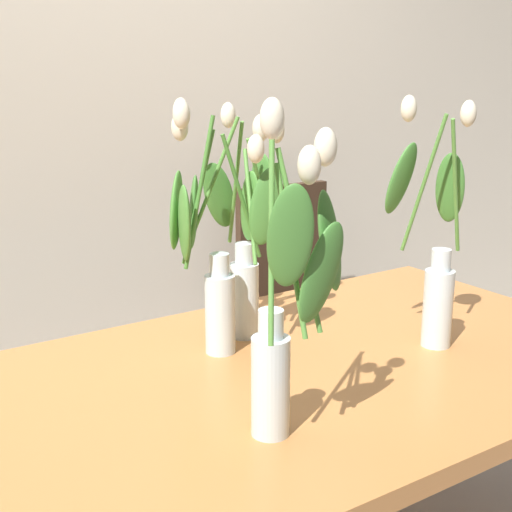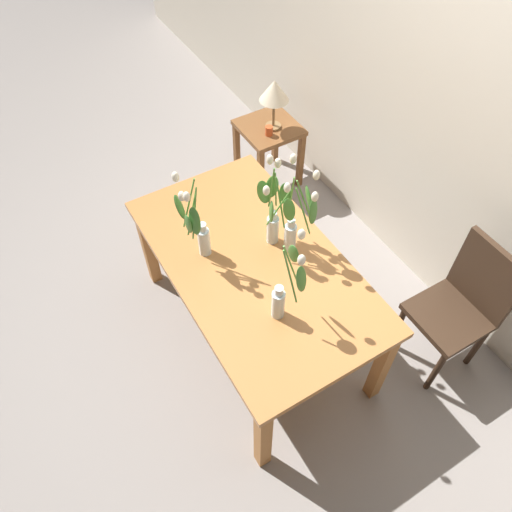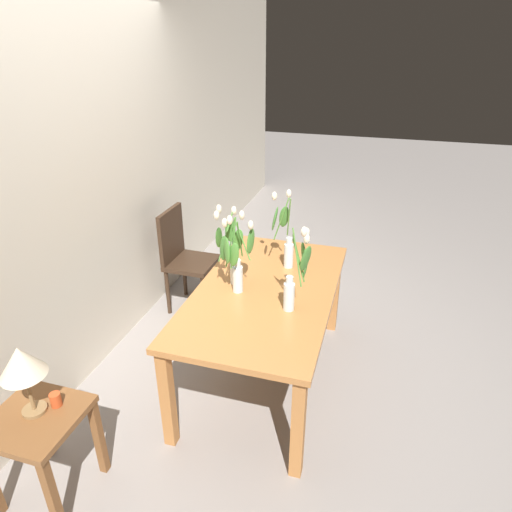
{
  "view_description": "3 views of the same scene",
  "coord_description": "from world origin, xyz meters",
  "views": [
    {
      "loc": [
        -0.85,
        -1.13,
        1.37
      ],
      "look_at": [
        -0.09,
        0.01,
        1.0
      ],
      "focal_mm": 50.08,
      "sensor_mm": 36.0,
      "label": 1
    },
    {
      "loc": [
        1.47,
        -0.87,
        2.88
      ],
      "look_at": [
        0.09,
        -0.04,
        0.91
      ],
      "focal_mm": 34.64,
      "sensor_mm": 36.0,
      "label": 2
    },
    {
      "loc": [
        -2.49,
        -0.67,
        2.26
      ],
      "look_at": [
        -0.03,
        0.06,
        0.99
      ],
      "focal_mm": 31.46,
      "sensor_mm": 36.0,
      "label": 3
    }
  ],
  "objects": [
    {
      "name": "room_wall_rear",
      "position": [
        0.0,
        1.3,
        1.35
      ],
      "size": [
        9.0,
        0.1,
        2.7
      ],
      "primitive_type": "cube",
      "color": "beige",
      "rests_on": "ground"
    },
    {
      "name": "side_table",
      "position": [
        -1.22,
        0.86,
        0.43
      ],
      "size": [
        0.44,
        0.44,
        0.55
      ],
      "color": "brown",
      "rests_on": "ground"
    },
    {
      "name": "tulip_vase_2",
      "position": [
        0.37,
        -0.05,
        0.94
      ],
      "size": [
        0.21,
        0.16,
        0.56
      ],
      "color": "silver",
      "rests_on": "dining_table"
    },
    {
      "name": "tulip_vase_1",
      "position": [
        0.01,
        0.23,
        0.97
      ],
      "size": [
        0.28,
        0.28,
        0.56
      ],
      "color": "silver",
      "rests_on": "dining_table"
    },
    {
      "name": "dining_chair",
      "position": [
        0.73,
        0.95,
        0.52
      ],
      "size": [
        0.41,
        0.41,
        0.93
      ],
      "color": "#382619",
      "rests_on": "ground"
    },
    {
      "name": "tulip_vase_0",
      "position": [
        -0.09,
        0.18,
        0.95
      ],
      "size": [
        0.25,
        0.14,
        0.56
      ],
      "color": "silver",
      "rests_on": "dining_table"
    },
    {
      "name": "tulip_vase_3",
      "position": [
        -0.19,
        -0.24,
        0.96
      ],
      "size": [
        0.19,
        0.17,
        0.58
      ],
      "color": "silver",
      "rests_on": "dining_table"
    },
    {
      "name": "pillar_candle",
      "position": [
        -1.13,
        0.8,
        0.59
      ],
      "size": [
        0.06,
        0.06,
        0.07
      ],
      "primitive_type": "cylinder",
      "color": "#CC4C23",
      "rests_on": "side_table"
    },
    {
      "name": "dining_table",
      "position": [
        0.0,
        0.0,
        0.65
      ],
      "size": [
        1.6,
        0.9,
        0.74
      ],
      "color": "#B7753D",
      "rests_on": "ground"
    },
    {
      "name": "ground_plane",
      "position": [
        0.0,
        0.0,
        0.0
      ],
      "size": [
        18.0,
        18.0,
        0.0
      ],
      "primitive_type": "plane",
      "color": "gray"
    },
    {
      "name": "table_lamp",
      "position": [
        -1.2,
        0.88,
        0.86
      ],
      "size": [
        0.22,
        0.22,
        0.4
      ],
      "color": "olive",
      "rests_on": "side_table"
    }
  ]
}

